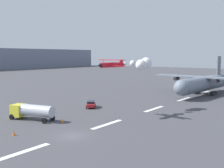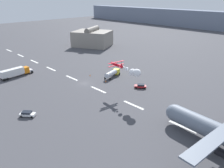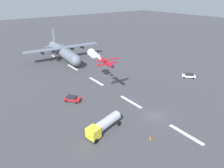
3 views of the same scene
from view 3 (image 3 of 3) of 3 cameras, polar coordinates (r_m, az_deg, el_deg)
ground_plane at (r=48.66m, az=12.19°, el=-8.97°), size 440.00×440.00×0.00m
runway_stripe_4 at (r=44.85m, az=20.51°, el=-13.42°), size 8.00×0.90×0.01m
runway_stripe_5 at (r=53.53m, az=5.40°, el=-5.09°), size 8.00×0.90×0.01m
runway_stripe_6 at (r=65.52m, az=-4.59°, el=0.79°), size 8.00×0.90×0.01m
runway_stripe_7 at (r=79.33m, az=-11.32°, el=4.75°), size 8.00×0.90×0.01m
runway_stripe_8 at (r=94.17m, az=-16.03°, el=7.46°), size 8.00×0.90×0.01m
cargo_transport_plane at (r=87.30m, az=-13.58°, el=8.82°), size 29.80×32.08×11.56m
stunt_biplane_red at (r=58.09m, az=-4.77°, el=8.13°), size 15.27×6.56×2.72m
fuel_tanker_truck at (r=41.88m, az=-2.41°, el=-11.64°), size 4.60×9.00×2.90m
followme_car_yellow at (r=72.69m, az=21.25°, el=2.29°), size 4.50×4.18×1.52m
airport_staff_sedan at (r=54.22m, az=-11.39°, el=-4.12°), size 4.50×4.09×1.52m
traffic_cone_near at (r=41.44m, az=10.98°, el=-15.01°), size 0.44×0.44×0.75m
traffic_cone_far at (r=46.87m, az=1.99°, el=-9.23°), size 0.44×0.44×0.75m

